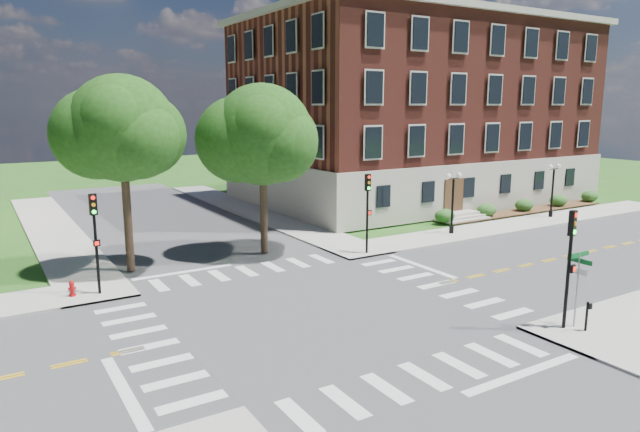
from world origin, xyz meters
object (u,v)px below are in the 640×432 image
twin_lamp_west (453,199)px  fire_hydrant (72,289)px  traffic_signal_se (570,254)px  twin_lamp_east (553,187)px  street_sign_pole (578,274)px  traffic_signal_nw (95,231)px  push_button_post (587,315)px  traffic_signal_ne (368,203)px

twin_lamp_west → fire_hydrant: bearing=-178.7°
traffic_signal_se → fire_hydrant: size_ratio=6.40×
twin_lamp_east → street_sign_pole: size_ratio=1.36×
traffic_signal_nw → twin_lamp_east: (34.59, 1.05, -0.66)m
traffic_signal_se → fire_hydrant: (-16.30, 14.47, -2.72)m
traffic_signal_se → twin_lamp_east: size_ratio=1.13×
traffic_signal_nw → twin_lamp_east: bearing=1.7°
twin_lamp_east → street_sign_pole: (-18.98, -15.37, -0.21)m
push_button_post → fire_hydrant: 22.58m
traffic_signal_nw → push_button_post: (15.58, -14.87, -2.39)m
street_sign_pole → traffic_signal_nw: bearing=137.5°
traffic_signal_nw → traffic_signal_se: bearing=-43.2°
traffic_signal_nw → push_button_post: size_ratio=4.00×
traffic_signal_ne → fire_hydrant: bearing=177.5°
traffic_signal_nw → street_sign_pole: size_ratio=1.55×
traffic_signal_se → traffic_signal_ne: size_ratio=1.00×
push_button_post → fire_hydrant: push_button_post is taller
push_button_post → fire_hydrant: size_ratio=1.60×
twin_lamp_west → fire_hydrant: size_ratio=5.64×
traffic_signal_ne → twin_lamp_west: bearing=9.0°
traffic_signal_nw → street_sign_pole: bearing=-42.5°
traffic_signal_ne → twin_lamp_west: 8.36m
traffic_signal_se → traffic_signal_nw: (-15.13, 14.21, 0.00)m
traffic_signal_ne → push_button_post: bearing=-89.0°
traffic_signal_se → twin_lamp_west: 17.26m
push_button_post → twin_lamp_west: bearing=63.1°
twin_lamp_west → twin_lamp_east: (11.03, 0.22, 0.00)m
twin_lamp_east → fire_hydrant: twin_lamp_east is taller
traffic_signal_se → fire_hydrant: bearing=138.4°
twin_lamp_west → street_sign_pole: (-7.94, -15.15, -0.21)m
push_button_post → fire_hydrant: bearing=137.9°
twin_lamp_west → traffic_signal_ne: bearing=-171.0°
traffic_signal_ne → twin_lamp_west: size_ratio=1.13×
traffic_signal_ne → traffic_signal_nw: (-15.33, 0.47, 0.00)m
twin_lamp_east → twin_lamp_west: bearing=-178.9°
fire_hydrant → push_button_post: bearing=-42.1°
traffic_signal_se → traffic_signal_ne: bearing=89.2°
fire_hydrant → twin_lamp_west: bearing=1.3°
street_sign_pole → push_button_post: street_sign_pole is taller
traffic_signal_ne → street_sign_pole: (0.29, -13.85, -0.88)m
traffic_signal_se → twin_lamp_east: 24.74m
street_sign_pole → push_button_post: 1.61m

